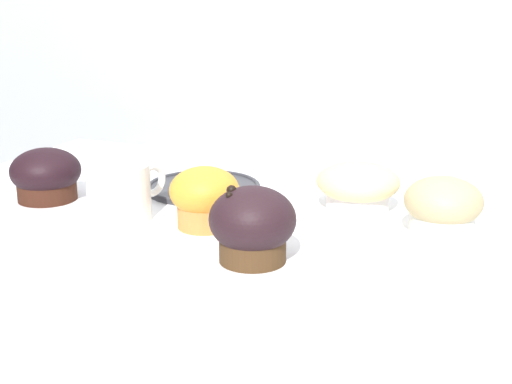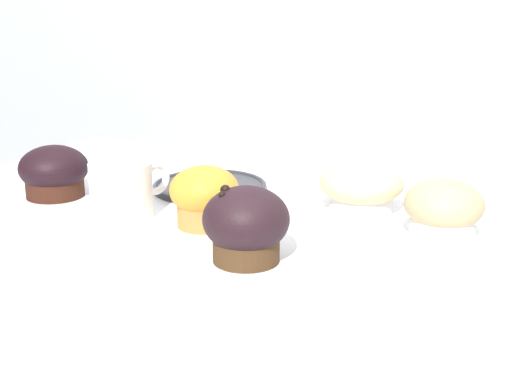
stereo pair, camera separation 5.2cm
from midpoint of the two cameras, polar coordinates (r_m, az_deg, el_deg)
name	(u,v)px [view 1 (the left image)]	position (r m, az deg, el deg)	size (l,w,h in m)	color
wall_back	(352,136)	(1.54, 6.76, 4.47)	(3.20, 0.10, 1.80)	#B2B7BC
muffin_front_center	(46,175)	(1.10, -17.76, 1.27)	(0.10, 0.10, 0.08)	#351910
muffin_back_left	(358,186)	(1.01, 6.70, 0.48)	(0.12, 0.12, 0.07)	white
muffin_back_right	(205,197)	(0.93, -5.73, -0.39)	(0.09, 0.09, 0.08)	#CB7C3B
muffin_front_left	(443,207)	(0.92, 13.18, -1.16)	(0.10, 0.10, 0.08)	silver
muffin_front_right	(252,225)	(0.81, -2.10, -2.69)	(0.10, 0.10, 0.09)	#462D18
coffee_cup	(120,191)	(0.98, -12.32, 0.09)	(0.09, 0.13, 0.08)	white
serving_plate	(203,187)	(1.11, -5.57, 0.40)	(0.18, 0.18, 0.01)	#2D2D33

